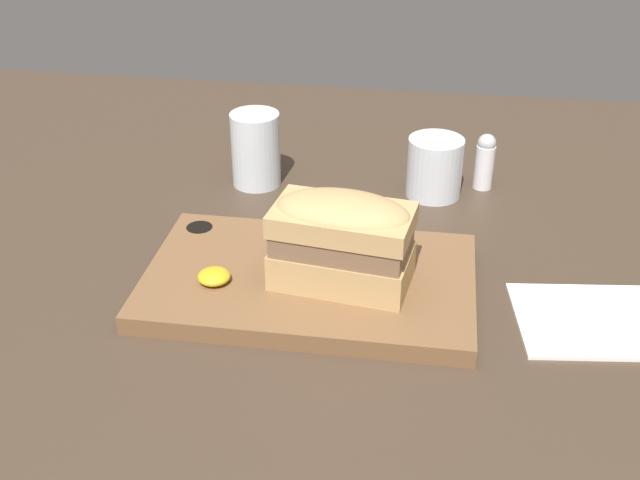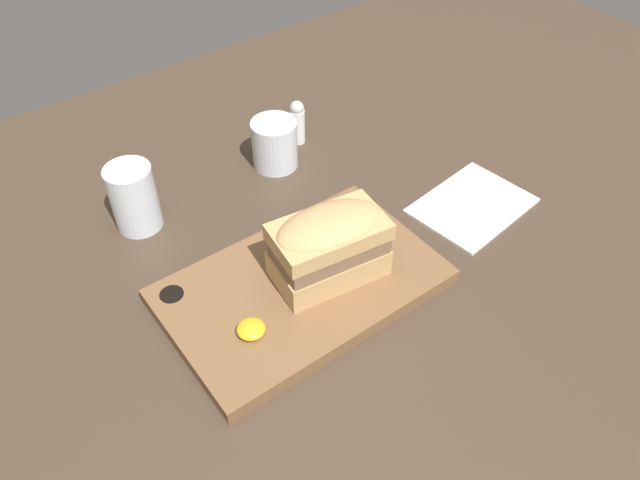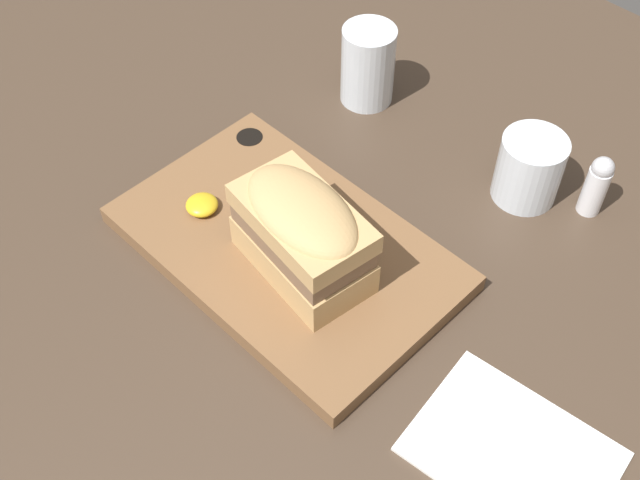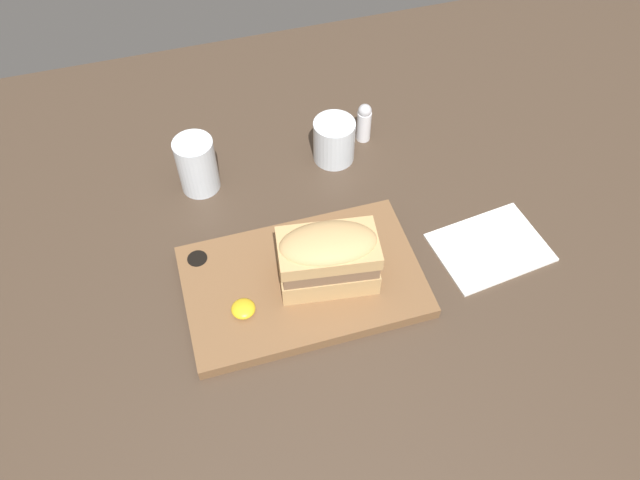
{
  "view_description": "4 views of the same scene",
  "coord_description": "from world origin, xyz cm",
  "px_view_note": "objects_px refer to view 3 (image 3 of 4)",
  "views": [
    {
      "loc": [
        2.32,
        -70.7,
        48.06
      ],
      "look_at": [
        -7.9,
        -4.11,
        8.68
      ],
      "focal_mm": 45.0,
      "sensor_mm": 36.0,
      "label": 1
    },
    {
      "loc": [
        -37.92,
        -45.26,
        60.53
      ],
      "look_at": [
        -6.99,
        -3.7,
        10.24
      ],
      "focal_mm": 35.0,
      "sensor_mm": 36.0,
      "label": 2
    },
    {
      "loc": [
        28.87,
        -36.34,
        64.68
      ],
      "look_at": [
        -3.52,
        -3.81,
        9.75
      ],
      "focal_mm": 45.0,
      "sensor_mm": 36.0,
      "label": 3
    },
    {
      "loc": [
        -20.64,
        -50.91,
        77.19
      ],
      "look_at": [
        -5.77,
        0.02,
        7.85
      ],
      "focal_mm": 35.0,
      "sensor_mm": 36.0,
      "label": 4
    }
  ],
  "objects_px": {
    "napkin": "(512,452)",
    "salt_shaker": "(597,185)",
    "serving_board": "(286,247)",
    "wine_glass": "(529,170)",
    "water_glass": "(368,69)",
    "sandwich": "(302,231)"
  },
  "relations": [
    {
      "from": "water_glass",
      "to": "salt_shaker",
      "type": "bearing_deg",
      "value": 6.28
    },
    {
      "from": "wine_glass",
      "to": "napkin",
      "type": "distance_m",
      "value": 0.3
    },
    {
      "from": "serving_board",
      "to": "salt_shaker",
      "type": "relative_size",
      "value": 4.58
    },
    {
      "from": "water_glass",
      "to": "salt_shaker",
      "type": "height_order",
      "value": "water_glass"
    },
    {
      "from": "sandwich",
      "to": "wine_glass",
      "type": "height_order",
      "value": "sandwich"
    },
    {
      "from": "serving_board",
      "to": "salt_shaker",
      "type": "xyz_separation_m",
      "value": [
        0.18,
        0.27,
        0.03
      ]
    },
    {
      "from": "napkin",
      "to": "serving_board",
      "type": "bearing_deg",
      "value": 177.05
    },
    {
      "from": "water_glass",
      "to": "napkin",
      "type": "distance_m",
      "value": 0.47
    },
    {
      "from": "wine_glass",
      "to": "salt_shaker",
      "type": "bearing_deg",
      "value": 25.39
    },
    {
      "from": "serving_board",
      "to": "napkin",
      "type": "bearing_deg",
      "value": -2.95
    },
    {
      "from": "wine_glass",
      "to": "sandwich",
      "type": "bearing_deg",
      "value": -108.99
    },
    {
      "from": "sandwich",
      "to": "water_glass",
      "type": "xyz_separation_m",
      "value": [
        -0.14,
        0.24,
        -0.03
      ]
    },
    {
      "from": "serving_board",
      "to": "napkin",
      "type": "relative_size",
      "value": 1.91
    },
    {
      "from": "water_glass",
      "to": "wine_glass",
      "type": "relative_size",
      "value": 1.27
    },
    {
      "from": "napkin",
      "to": "salt_shaker",
      "type": "xyz_separation_m",
      "value": [
        -0.11,
        0.28,
        0.04
      ]
    },
    {
      "from": "napkin",
      "to": "salt_shaker",
      "type": "height_order",
      "value": "salt_shaker"
    },
    {
      "from": "serving_board",
      "to": "sandwich",
      "type": "relative_size",
      "value": 2.33
    },
    {
      "from": "wine_glass",
      "to": "salt_shaker",
      "type": "distance_m",
      "value": 0.07
    },
    {
      "from": "serving_board",
      "to": "water_glass",
      "type": "height_order",
      "value": "water_glass"
    },
    {
      "from": "wine_glass",
      "to": "napkin",
      "type": "height_order",
      "value": "wine_glass"
    },
    {
      "from": "sandwich",
      "to": "salt_shaker",
      "type": "height_order",
      "value": "sandwich"
    },
    {
      "from": "serving_board",
      "to": "wine_glass",
      "type": "xyz_separation_m",
      "value": [
        0.12,
        0.24,
        0.03
      ]
    }
  ]
}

